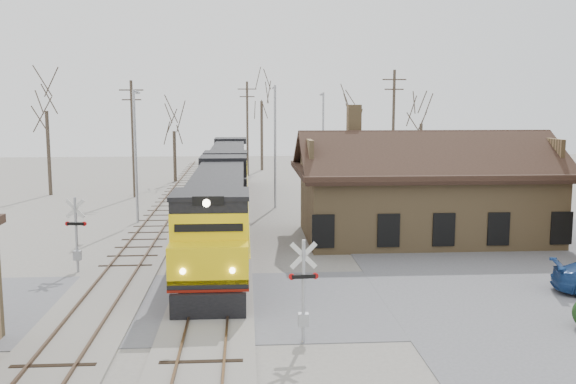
# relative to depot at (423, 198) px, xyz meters

# --- Properties ---
(ground) EXTENTS (140.00, 140.00, 0.00)m
(ground) POSITION_rel_depot_xyz_m (-11.99, -12.00, -2.41)
(ground) COLOR gray
(ground) RESTS_ON ground
(road) EXTENTS (60.00, 9.00, 0.03)m
(road) POSITION_rel_depot_xyz_m (-11.99, -12.00, -2.39)
(road) COLOR #59595D
(road) RESTS_ON ground
(track_main) EXTENTS (3.40, 90.00, 0.24)m
(track_main) POSITION_rel_depot_xyz_m (-11.99, 3.00, -2.34)
(track_main) COLOR gray
(track_main) RESTS_ON ground
(track_siding) EXTENTS (3.40, 90.00, 0.24)m
(track_siding) POSITION_rel_depot_xyz_m (-16.49, 3.00, -2.34)
(track_siding) COLOR gray
(track_siding) RESTS_ON ground
(depot) EXTENTS (15.20, 9.31, 7.90)m
(depot) POSITION_rel_depot_xyz_m (0.00, 0.00, 0.00)
(depot) COLOR olive
(depot) RESTS_ON ground
(locomotive_lead) EXTENTS (3.05, 20.44, 4.54)m
(locomotive_lead) POSITION_rel_depot_xyz_m (-11.99, -4.44, -0.02)
(locomotive_lead) COLOR black
(locomotive_lead) RESTS_ON ground
(locomotive_trailing) EXTENTS (3.05, 20.44, 4.30)m
(locomotive_trailing) POSITION_rel_depot_xyz_m (-11.99, 16.28, -0.02)
(locomotive_trailing) COLOR black
(locomotive_trailing) RESTS_ON ground
(crossbuck_near) EXTENTS (1.02, 0.27, 3.56)m
(crossbuck_near) POSITION_rel_depot_xyz_m (-8.65, -16.30, -0.70)
(crossbuck_near) COLOR #A5A8AD
(crossbuck_near) RESTS_ON ground
(crossbuck_far) EXTENTS (1.04, 0.27, 3.63)m
(crossbuck_far) POSITION_rel_depot_xyz_m (-18.62, -6.59, -0.68)
(crossbuck_far) COLOR #A5A8AD
(crossbuck_far) RESTS_ON ground
(streetlight_a) EXTENTS (0.25, 2.04, 8.85)m
(streetlight_a) POSITION_rel_depot_xyz_m (-17.74, 5.55, 2.55)
(streetlight_a) COLOR #A5A8AD
(streetlight_a) RESTS_ON ground
(streetlight_b) EXTENTS (0.25, 2.04, 9.29)m
(streetlight_b) POSITION_rel_depot_xyz_m (-8.30, 11.53, 2.78)
(streetlight_b) COLOR #A5A8AD
(streetlight_b) RESTS_ON ground
(streetlight_c) EXTENTS (0.25, 2.04, 8.86)m
(streetlight_c) POSITION_rel_depot_xyz_m (-3.56, 20.51, 2.56)
(streetlight_c) COLOR #A5A8AD
(streetlight_c) RESTS_ON ground
(utility_pole_a) EXTENTS (2.00, 0.24, 9.81)m
(utility_pole_a) POSITION_rel_depot_xyz_m (-19.99, 17.62, 2.73)
(utility_pole_a) COLOR #382D23
(utility_pole_a) RESTS_ON ground
(utility_pole_b) EXTENTS (2.00, 0.24, 10.16)m
(utility_pole_b) POSITION_rel_depot_xyz_m (-10.31, 32.44, 2.90)
(utility_pole_b) COLOR #382D23
(utility_pole_b) RESTS_ON ground
(utility_pole_c) EXTENTS (2.00, 0.24, 10.67)m
(utility_pole_c) POSITION_rel_depot_xyz_m (1.82, 16.04, 3.16)
(utility_pole_c) COLOR #382D23
(utility_pole_c) RESTS_ON ground
(tree_a) EXTENTS (4.85, 4.85, 11.88)m
(tree_a) POSITION_rel_depot_xyz_m (-27.53, 19.47, 6.06)
(tree_a) COLOR #382D23
(tree_a) RESTS_ON ground
(tree_b) EXTENTS (3.44, 3.44, 8.42)m
(tree_b) POSITION_rel_depot_xyz_m (-17.57, 27.13, 3.58)
(tree_b) COLOR #382D23
(tree_b) RESTS_ON ground
(tree_c) EXTENTS (5.40, 5.40, 13.23)m
(tree_c) POSITION_rel_depot_xyz_m (-8.61, 38.33, 7.02)
(tree_c) COLOR #382D23
(tree_c) RESTS_ON ground
(tree_d) EXTENTS (4.09, 4.09, 10.02)m
(tree_d) POSITION_rel_depot_xyz_m (1.08, 31.52, 4.73)
(tree_d) COLOR #382D23
(tree_d) RESTS_ON ground
(tree_e) EXTENTS (3.96, 3.96, 9.70)m
(tree_e) POSITION_rel_depot_xyz_m (6.38, 23.92, 4.49)
(tree_e) COLOR #382D23
(tree_e) RESTS_ON ground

